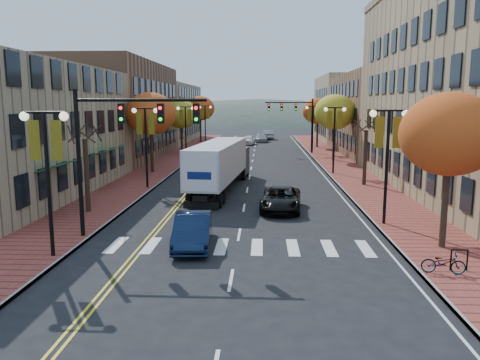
# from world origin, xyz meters

# --- Properties ---
(ground) EXTENTS (200.00, 200.00, 0.00)m
(ground) POSITION_xyz_m (0.00, 0.00, 0.00)
(ground) COLOR black
(ground) RESTS_ON ground
(sidewalk_left) EXTENTS (4.00, 85.00, 0.15)m
(sidewalk_left) POSITION_xyz_m (-9.00, 32.50, 0.07)
(sidewalk_left) COLOR brown
(sidewalk_left) RESTS_ON ground
(sidewalk_right) EXTENTS (4.00, 85.00, 0.15)m
(sidewalk_right) POSITION_xyz_m (9.00, 32.50, 0.07)
(sidewalk_right) COLOR brown
(sidewalk_right) RESTS_ON ground
(building_left_mid) EXTENTS (12.00, 24.00, 11.00)m
(building_left_mid) POSITION_xyz_m (-17.00, 36.00, 5.50)
(building_left_mid) COLOR brown
(building_left_mid) RESTS_ON ground
(building_left_far) EXTENTS (12.00, 26.00, 9.50)m
(building_left_far) POSITION_xyz_m (-17.00, 61.00, 4.75)
(building_left_far) COLOR #9E8966
(building_left_far) RESTS_ON ground
(building_right_mid) EXTENTS (15.00, 24.00, 10.00)m
(building_right_mid) POSITION_xyz_m (18.50, 42.00, 5.00)
(building_right_mid) COLOR brown
(building_right_mid) RESTS_ON ground
(building_right_far) EXTENTS (15.00, 20.00, 11.00)m
(building_right_far) POSITION_xyz_m (18.50, 64.00, 5.50)
(building_right_far) COLOR #9E8966
(building_right_far) RESTS_ON ground
(tree_left_a) EXTENTS (0.28, 0.28, 4.20)m
(tree_left_a) POSITION_xyz_m (-9.00, 8.00, 2.25)
(tree_left_a) COLOR #382619
(tree_left_a) RESTS_ON sidewalk_left
(tree_left_b) EXTENTS (4.48, 4.48, 7.21)m
(tree_left_b) POSITION_xyz_m (-9.00, 24.00, 5.45)
(tree_left_b) COLOR #382619
(tree_left_b) RESTS_ON sidewalk_left
(tree_left_c) EXTENTS (4.16, 4.16, 6.69)m
(tree_left_c) POSITION_xyz_m (-9.00, 40.00, 5.05)
(tree_left_c) COLOR #382619
(tree_left_c) RESTS_ON sidewalk_left
(tree_left_d) EXTENTS (4.61, 4.61, 7.42)m
(tree_left_d) POSITION_xyz_m (-9.00, 58.00, 5.60)
(tree_left_d) COLOR #382619
(tree_left_d) RESTS_ON sidewalk_left
(tree_right_a) EXTENTS (4.16, 4.16, 6.69)m
(tree_right_a) POSITION_xyz_m (9.00, 2.00, 5.05)
(tree_right_a) COLOR #382619
(tree_right_a) RESTS_ON sidewalk_right
(tree_right_b) EXTENTS (0.28, 0.28, 4.20)m
(tree_right_b) POSITION_xyz_m (9.00, 18.00, 2.25)
(tree_right_b) COLOR #382619
(tree_right_b) RESTS_ON sidewalk_right
(tree_right_c) EXTENTS (4.48, 4.48, 7.21)m
(tree_right_c) POSITION_xyz_m (9.00, 34.00, 5.45)
(tree_right_c) COLOR #382619
(tree_right_c) RESTS_ON sidewalk_right
(tree_right_d) EXTENTS (4.35, 4.35, 7.00)m
(tree_right_d) POSITION_xyz_m (9.00, 50.00, 5.29)
(tree_right_d) COLOR #382619
(tree_right_d) RESTS_ON sidewalk_right
(lamp_left_a) EXTENTS (1.96, 0.36, 6.05)m
(lamp_left_a) POSITION_xyz_m (-7.50, 0.00, 4.29)
(lamp_left_a) COLOR black
(lamp_left_a) RESTS_ON ground
(lamp_left_b) EXTENTS (1.96, 0.36, 6.05)m
(lamp_left_b) POSITION_xyz_m (-7.50, 16.00, 4.29)
(lamp_left_b) COLOR black
(lamp_left_b) RESTS_ON ground
(lamp_left_c) EXTENTS (1.96, 0.36, 6.05)m
(lamp_left_c) POSITION_xyz_m (-7.50, 34.00, 4.29)
(lamp_left_c) COLOR black
(lamp_left_c) RESTS_ON ground
(lamp_left_d) EXTENTS (1.96, 0.36, 6.05)m
(lamp_left_d) POSITION_xyz_m (-7.50, 52.00, 4.29)
(lamp_left_d) COLOR black
(lamp_left_d) RESTS_ON ground
(lamp_right_a) EXTENTS (1.96, 0.36, 6.05)m
(lamp_right_a) POSITION_xyz_m (7.50, 6.00, 4.29)
(lamp_right_a) COLOR black
(lamp_right_a) RESTS_ON ground
(lamp_right_b) EXTENTS (1.96, 0.36, 6.05)m
(lamp_right_b) POSITION_xyz_m (7.50, 24.00, 4.29)
(lamp_right_b) COLOR black
(lamp_right_b) RESTS_ON ground
(lamp_right_c) EXTENTS (1.96, 0.36, 6.05)m
(lamp_right_c) POSITION_xyz_m (7.50, 42.00, 4.29)
(lamp_right_c) COLOR black
(lamp_right_c) RESTS_ON ground
(traffic_mast_near) EXTENTS (6.10, 0.35, 7.00)m
(traffic_mast_near) POSITION_xyz_m (-5.48, 3.00, 4.92)
(traffic_mast_near) COLOR black
(traffic_mast_near) RESTS_ON ground
(traffic_mast_far) EXTENTS (6.10, 0.34, 7.00)m
(traffic_mast_far) POSITION_xyz_m (5.48, 42.00, 4.92)
(traffic_mast_far) COLOR black
(traffic_mast_far) RESTS_ON ground
(semi_truck) EXTENTS (3.71, 14.60, 3.61)m
(semi_truck) POSITION_xyz_m (-1.89, 15.86, 2.11)
(semi_truck) COLOR black
(semi_truck) RESTS_ON ground
(navy_sedan) EXTENTS (1.91, 4.61, 1.48)m
(navy_sedan) POSITION_xyz_m (-1.98, 1.99, 0.74)
(navy_sedan) COLOR #0C1933
(navy_sedan) RESTS_ON ground
(black_suv) EXTENTS (2.70, 5.17, 1.39)m
(black_suv) POSITION_xyz_m (2.24, 9.42, 0.69)
(black_suv) COLOR black
(black_suv) RESTS_ON ground
(car_far_white) EXTENTS (2.33, 4.57, 1.49)m
(car_far_white) POSITION_xyz_m (-1.09, 54.88, 0.75)
(car_far_white) COLOR white
(car_far_white) RESTS_ON ground
(car_far_silver) EXTENTS (2.25, 5.01, 1.43)m
(car_far_silver) POSITION_xyz_m (0.93, 60.33, 0.71)
(car_far_silver) COLOR #95969C
(car_far_silver) RESTS_ON ground
(car_far_oncoming) EXTENTS (2.13, 5.09, 1.64)m
(car_far_oncoming) POSITION_xyz_m (2.07, 66.60, 0.82)
(car_far_oncoming) COLOR #A6A7AE
(car_far_oncoming) RESTS_ON ground
(bicycle) EXTENTS (1.62, 0.77, 0.82)m
(bicycle) POSITION_xyz_m (7.80, -1.33, 0.56)
(bicycle) COLOR gray
(bicycle) RESTS_ON sidewalk_right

